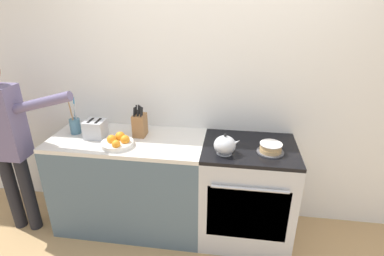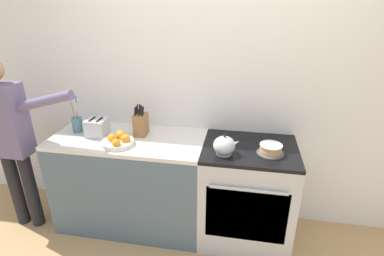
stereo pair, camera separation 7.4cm
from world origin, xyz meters
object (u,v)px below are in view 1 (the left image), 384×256
utensil_crock (75,125)px  toaster (95,129)px  stove_range (246,192)px  layer_cake (271,148)px  knife_block (140,125)px  person_baker (6,137)px  tea_kettle (225,145)px  fruit_bowl (118,142)px

utensil_crock → toaster: utensil_crock is taller
toaster → utensil_crock: bearing=166.3°
stove_range → utensil_crock: 1.65m
layer_cake → knife_block: size_ratio=0.74×
layer_cake → person_baker: bearing=-176.7°
stove_range → knife_block: size_ratio=3.17×
tea_kettle → stove_range: bearing=35.9°
layer_cake → fruit_bowl: bearing=-177.1°
utensil_crock → knife_block: bearing=3.5°
fruit_bowl → toaster: 0.29m
person_baker → fruit_bowl: bearing=10.7°
stove_range → toaster: size_ratio=4.84×
knife_block → person_baker: bearing=-164.9°
stove_range → layer_cake: layer_cake is taller
stove_range → toaster: bearing=-179.8°
layer_cake → person_baker: 2.21m
tea_kettle → utensil_crock: (-1.35, 0.20, 0.00)m
tea_kettle → fruit_bowl: (-0.88, 0.00, -0.04)m
fruit_bowl → stove_range: bearing=7.5°
tea_kettle → utensil_crock: bearing=171.8°
fruit_bowl → person_baker: 0.97m
stove_range → utensil_crock: utensil_crock is taller
fruit_bowl → toaster: (-0.25, 0.14, 0.04)m
knife_block → utensil_crock: 0.59m
tea_kettle → layer_cake: bearing=10.6°
layer_cake → fruit_bowl: fruit_bowl is taller
tea_kettle → utensil_crock: size_ratio=0.62×
utensil_crock → toaster: bearing=-13.7°
layer_cake → toaster: bearing=177.1°
layer_cake → toaster: 1.50m
knife_block → fruit_bowl: knife_block is taller
stove_range → person_baker: (-2.05, -0.21, 0.50)m
stove_range → tea_kettle: 0.58m
utensil_crock → person_baker: bearing=-152.5°
layer_cake → knife_block: bearing=171.6°
person_baker → utensil_crock: bearing=34.3°
stove_range → utensil_crock: size_ratio=2.67×
layer_cake → fruit_bowl: (-1.24, -0.06, -0.00)m
toaster → person_baker: (-0.71, -0.20, -0.03)m
layer_cake → tea_kettle: (-0.36, -0.07, 0.04)m
stove_range → utensil_crock: bearing=178.2°
tea_kettle → toaster: size_ratio=1.13×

